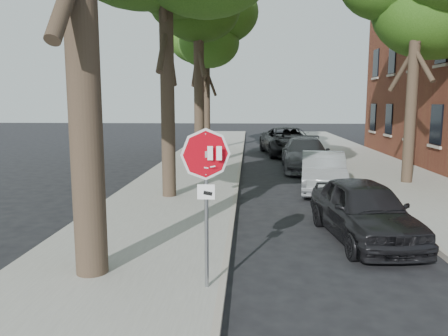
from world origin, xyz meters
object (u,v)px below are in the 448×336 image
Objects in this scene: tree_far at (206,36)px; car_b at (323,172)px; car_a at (364,210)px; car_d at (288,141)px; stop_sign at (206,177)px; car_c at (305,154)px.

tree_far reaches higher than car_b.
car_a is 16.35m from car_d.
car_b is (0.00, 5.53, -0.01)m from car_a.
car_d is at bearing -18.60° from tree_far.
stop_sign is at bearing -84.54° from tree_far.
car_b is at bearing -87.67° from car_c.
car_b is (3.30, 8.62, -1.26)m from stop_sign.
car_b is at bearing -94.74° from car_d.
car_b is at bearing 83.00° from car_a.
car_c reaches higher than car_a.
tree_far is at bearing 95.46° from stop_sign.
tree_far is 2.28× the size of car_a.
car_b is at bearing 69.06° from stop_sign.
car_c is 0.86× the size of car_d.
car_c is (0.00, 10.50, 0.05)m from car_a.
tree_far is (-2.02, 21.14, 5.26)m from stop_sign.
car_c is (5.32, -7.54, -6.47)m from tree_far.
tree_far is at bearing 127.54° from car_c.
tree_far is 2.22× the size of car_b.
stop_sign reaches higher than car_d.
car_d is (3.01, 19.44, -1.12)m from stop_sign.
tree_far reaches higher than car_d.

